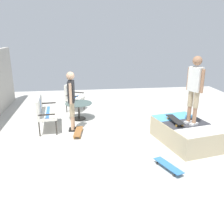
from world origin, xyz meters
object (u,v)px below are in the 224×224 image
object	(u,v)px
person_watching	(71,97)
skateboard_spare	(168,166)
patio_chair_near_house	(72,95)
person_skater	(195,85)
skateboard_on_ramp	(175,120)
skateboard_by_bench	(78,131)
skate_ramp	(186,133)
patio_table	(79,108)
patio_bench	(44,109)

from	to	relation	value
person_watching	skateboard_spare	bearing A→B (deg)	-140.42
patio_chair_near_house	person_skater	distance (m)	4.70
skateboard_on_ramp	skateboard_by_bench	bearing A→B (deg)	70.65
skate_ramp	skateboard_by_bench	xyz separation A→B (m)	(0.96, 2.87, -0.20)
skateboard_spare	skateboard_on_ramp	distance (m)	1.55
skateboard_on_ramp	person_watching	bearing A→B (deg)	65.58
skate_ramp	skateboard_by_bench	distance (m)	3.03
person_skater	skateboard_on_ramp	bearing A→B (deg)	70.90
skateboard_spare	patio_table	bearing A→B (deg)	28.38
patio_chair_near_house	skateboard_by_bench	xyz separation A→B (m)	(-2.34, -0.21, -0.53)
patio_table	skateboard_spare	bearing A→B (deg)	-151.62
skate_ramp	skateboard_spare	xyz separation A→B (m)	(-1.24, 0.93, -0.20)
person_skater	skateboard_on_ramp	size ratio (longest dim) A/B	2.14
patio_bench	skate_ramp	bearing A→B (deg)	-111.75
patio_chair_near_house	person_skater	bearing A→B (deg)	-137.09
patio_bench	patio_table	world-z (taller)	patio_bench
patio_chair_near_house	skateboard_on_ramp	bearing A→B (deg)	-139.68
person_skater	skateboard_spare	world-z (taller)	person_skater
patio_chair_near_house	skateboard_by_bench	world-z (taller)	patio_chair_near_house
patio_chair_near_house	skateboard_spare	bearing A→B (deg)	-154.77
skateboard_spare	skateboard_on_ramp	xyz separation A→B (m)	(1.31, -0.61, 0.57)
patio_bench	skateboard_spare	xyz separation A→B (m)	(-2.79, -2.95, -0.53)
skate_ramp	skateboard_by_bench	size ratio (longest dim) A/B	2.72
patio_chair_near_house	skateboard_by_bench	bearing A→B (deg)	-174.97
patio_chair_near_house	person_skater	xyz separation A→B (m)	(-3.37, -3.13, 0.97)
patio_bench	patio_table	xyz separation A→B (m)	(0.74, -1.04, -0.21)
skate_ramp	patio_chair_near_house	distance (m)	4.52
patio_table	person_watching	xyz separation A→B (m)	(-0.99, 0.19, 0.64)
person_watching	patio_chair_near_house	bearing A→B (deg)	1.35
patio_table	person_watching	bearing A→B (deg)	169.27
patio_chair_near_house	skate_ramp	bearing A→B (deg)	-137.05
person_watching	skateboard_by_bench	bearing A→B (deg)	-154.55
skate_ramp	person_watching	xyz separation A→B (m)	(1.29, 3.02, 0.76)
patio_bench	person_skater	bearing A→B (deg)	-112.33
patio_chair_near_house	person_skater	world-z (taller)	person_skater
person_watching	person_skater	distance (m)	3.41
patio_chair_near_house	person_watching	distance (m)	2.06
person_watching	skateboard_spare	distance (m)	3.42
patio_bench	patio_table	bearing A→B (deg)	-54.77
person_watching	skateboard_spare	world-z (taller)	person_watching
skateboard_spare	skateboard_by_bench	bearing A→B (deg)	41.35
skateboard_by_bench	skateboard_on_ramp	world-z (taller)	skateboard_on_ramp
person_skater	skateboard_by_bench	size ratio (longest dim) A/B	2.11
skateboard_by_bench	skateboard_on_ramp	distance (m)	2.75
skateboard_by_bench	skateboard_spare	xyz separation A→B (m)	(-2.20, -1.93, 0.00)
skateboard_by_bench	patio_bench	bearing A→B (deg)	59.69
patio_chair_near_house	patio_table	xyz separation A→B (m)	(-1.02, -0.24, -0.21)
patio_bench	person_skater	xyz separation A→B (m)	(-1.62, -3.94, 0.97)
skate_ramp	person_skater	world-z (taller)	person_skater
patio_bench	person_watching	xyz separation A→B (m)	(-0.26, -0.85, 0.43)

